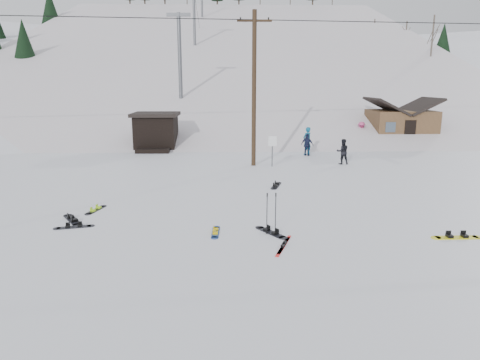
{
  "coord_description": "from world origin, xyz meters",
  "views": [
    {
      "loc": [
        0.41,
        -11.72,
        4.93
      ],
      "look_at": [
        0.87,
        3.8,
        1.4
      ],
      "focal_mm": 32.0,
      "sensor_mm": 36.0,
      "label": 1
    }
  ],
  "objects_px": {
    "utility_pole": "(254,87)",
    "hero_snowboard": "(216,232)",
    "hero_skis": "(284,245)",
    "cabin": "(400,125)"
  },
  "relations": [
    {
      "from": "utility_pole",
      "to": "hero_skis",
      "type": "bearing_deg",
      "value": -89.43
    },
    {
      "from": "cabin",
      "to": "hero_skis",
      "type": "distance_m",
      "value": 26.66
    },
    {
      "from": "hero_snowboard",
      "to": "cabin",
      "type": "bearing_deg",
      "value": -32.57
    },
    {
      "from": "cabin",
      "to": "utility_pole",
      "type": "bearing_deg",
      "value": -142.44
    },
    {
      "from": "hero_snowboard",
      "to": "hero_skis",
      "type": "relative_size",
      "value": 0.74
    },
    {
      "from": "utility_pole",
      "to": "cabin",
      "type": "relative_size",
      "value": 1.67
    },
    {
      "from": "utility_pole",
      "to": "hero_snowboard",
      "type": "distance_m",
      "value": 13.06
    },
    {
      "from": "cabin",
      "to": "hero_skis",
      "type": "xyz_separation_m",
      "value": [
        -12.87,
        -23.3,
        -1.46
      ]
    },
    {
      "from": "cabin",
      "to": "hero_snowboard",
      "type": "distance_m",
      "value": 26.7
    },
    {
      "from": "hero_snowboard",
      "to": "hero_skis",
      "type": "height_order",
      "value": "hero_skis"
    }
  ]
}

